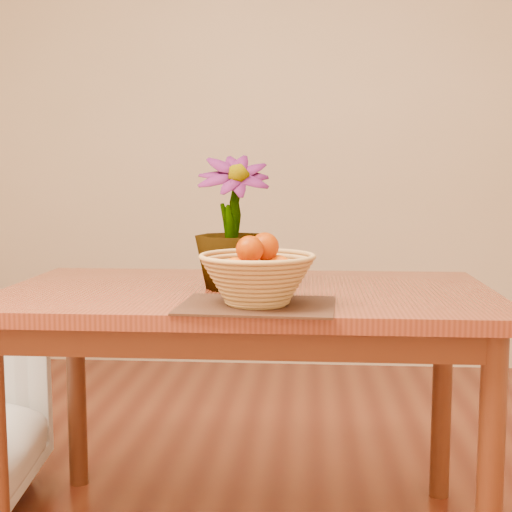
{
  "coord_description": "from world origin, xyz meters",
  "views": [
    {
      "loc": [
        0.18,
        -1.71,
        1.08
      ],
      "look_at": [
        0.04,
        0.06,
        0.87
      ],
      "focal_mm": 50.0,
      "sensor_mm": 36.0,
      "label": 1
    }
  ],
  "objects": [
    {
      "name": "wall_back",
      "position": [
        0.0,
        2.25,
        1.35
      ],
      "size": [
        4.0,
        0.02,
        2.7
      ],
      "primitive_type": "cube",
      "color": "beige",
      "rests_on": "floor"
    },
    {
      "name": "table",
      "position": [
        0.0,
        0.3,
        0.66
      ],
      "size": [
        1.4,
        0.8,
        0.75
      ],
      "color": "maroon",
      "rests_on": "floor"
    },
    {
      "name": "placemat",
      "position": [
        0.05,
        0.03,
        0.75
      ],
      "size": [
        0.4,
        0.31,
        0.01
      ],
      "primitive_type": "cube",
      "rotation": [
        0.0,
        0.0,
        -0.05
      ],
      "color": "#392015",
      "rests_on": "table"
    },
    {
      "name": "wicker_basket",
      "position": [
        0.05,
        0.03,
        0.81
      ],
      "size": [
        0.29,
        0.29,
        0.12
      ],
      "color": "#B7854C",
      "rests_on": "placemat"
    },
    {
      "name": "orange_pile",
      "position": [
        0.05,
        0.03,
        0.87
      ],
      "size": [
        0.17,
        0.17,
        0.13
      ],
      "rotation": [
        0.0,
        0.0,
        -0.07
      ],
      "color": "#EB6103",
      "rests_on": "wicker_basket"
    },
    {
      "name": "potted_plant",
      "position": [
        -0.04,
        0.3,
        0.94
      ],
      "size": [
        0.25,
        0.25,
        0.38
      ],
      "primitive_type": "imported",
      "rotation": [
        0.0,
        0.0,
        0.19
      ],
      "color": "#174614",
      "rests_on": "table"
    }
  ]
}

